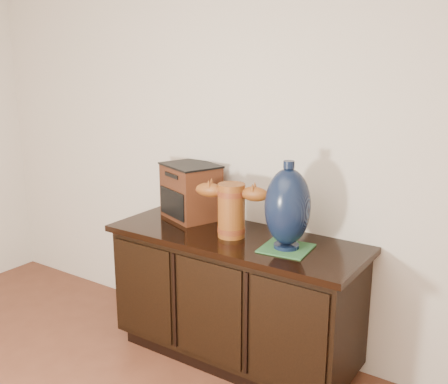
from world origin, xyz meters
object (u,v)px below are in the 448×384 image
Objects in this scene: tv_radio at (191,191)px; lamp_base at (288,207)px; spray_can at (214,206)px; terracotta_vessel at (231,207)px; sideboard at (234,297)px.

lamp_base is (0.74, -0.16, 0.06)m from tv_radio.
terracotta_vessel is at bearing -37.65° from spray_can.
lamp_base reaches higher than sideboard.
tv_radio is (-0.40, 0.15, -0.00)m from terracotta_vessel.
terracotta_vessel is 1.03× the size of tv_radio.
terracotta_vessel is (-0.01, -0.02, 0.54)m from sideboard.
tv_radio is 0.90× the size of lamp_base.
terracotta_vessel reaches higher than spray_can.
spray_can is at bearing 161.37° from lamp_base.
tv_radio is at bearing 161.69° from sideboard.
sideboard is 0.54m from terracotta_vessel.
sideboard is 0.68m from lamp_base.
lamp_base is 2.72× the size of spray_can.
lamp_base is 0.65m from spray_can.
tv_radio is (-0.41, 0.13, 0.53)m from sideboard.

